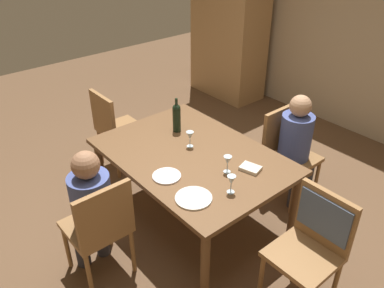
{
  "coord_description": "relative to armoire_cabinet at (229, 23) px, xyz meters",
  "views": [
    {
      "loc": [
        2.21,
        -1.86,
        2.57
      ],
      "look_at": [
        0.0,
        0.0,
        0.82
      ],
      "focal_mm": 36.94,
      "sensor_mm": 36.0,
      "label": 1
    }
  ],
  "objects": [
    {
      "name": "ground_plane",
      "position": [
        1.93,
        -2.34,
        -1.1
      ],
      "size": [
        10.0,
        10.0,
        0.0
      ],
      "primitive_type": "plane",
      "color": "brown"
    },
    {
      "name": "rear_room_partition",
      "position": [
        1.93,
        0.45,
        0.25
      ],
      "size": [
        6.4,
        0.12,
        2.7
      ],
      "primitive_type": "cube",
      "color": "tan",
      "rests_on": "ground_plane"
    },
    {
      "name": "armoire_cabinet",
      "position": [
        0.0,
        0.0,
        0.0
      ],
      "size": [
        1.18,
        0.62,
        2.18
      ],
      "color": "#A87F51",
      "rests_on": "ground_plane"
    },
    {
      "name": "dining_table",
      "position": [
        1.93,
        -2.34,
        -0.45
      ],
      "size": [
        1.66,
        1.17,
        0.72
      ],
      "color": "brown",
      "rests_on": "ground_plane"
    },
    {
      "name": "chair_near",
      "position": [
        2.02,
        -3.3,
        -0.56
      ],
      "size": [
        0.44,
        0.44,
        0.92
      ],
      "rotation": [
        0.0,
        0.0,
        1.57
      ],
      "color": "olive",
      "rests_on": "ground_plane"
    },
    {
      "name": "chair_far_right",
      "position": [
        2.22,
        -1.37,
        -0.56
      ],
      "size": [
        0.44,
        0.44,
        0.92
      ],
      "rotation": [
        0.0,
        0.0,
        -1.57
      ],
      "color": "olive",
      "rests_on": "ground_plane"
    },
    {
      "name": "chair_left_end",
      "position": [
        0.72,
        -2.42,
        -0.56
      ],
      "size": [
        0.44,
        0.44,
        0.92
      ],
      "color": "olive",
      "rests_on": "ground_plane"
    },
    {
      "name": "chair_right_end",
      "position": [
        3.14,
        -2.21,
        -0.5
      ],
      "size": [
        0.44,
        0.46,
        0.92
      ],
      "rotation": [
        0.0,
        0.0,
        3.14
      ],
      "color": "olive",
      "rests_on": "ground_plane"
    },
    {
      "name": "person_woman_host",
      "position": [
        1.9,
        -3.3,
        -0.44
      ],
      "size": [
        0.35,
        0.3,
        1.13
      ],
      "rotation": [
        0.0,
        0.0,
        1.57
      ],
      "color": "#33333D",
      "rests_on": "ground_plane"
    },
    {
      "name": "person_man_bearded",
      "position": [
        2.33,
        -1.37,
        -0.45
      ],
      "size": [
        0.35,
        0.3,
        1.12
      ],
      "rotation": [
        0.0,
        0.0,
        -1.57
      ],
      "color": "#33333D",
      "rests_on": "ground_plane"
    },
    {
      "name": "wine_bottle_tall_green",
      "position": [
        1.52,
        -2.18,
        -0.22
      ],
      "size": [
        0.08,
        0.08,
        0.34
      ],
      "color": "black",
      "rests_on": "dining_table"
    },
    {
      "name": "wine_glass_near_left",
      "position": [
        2.53,
        -2.46,
        -0.27
      ],
      "size": [
        0.07,
        0.07,
        0.15
      ],
      "color": "silver",
      "rests_on": "dining_table"
    },
    {
      "name": "wine_glass_centre",
      "position": [
        1.82,
        -2.27,
        -0.27
      ],
      "size": [
        0.07,
        0.07,
        0.15
      ],
      "color": "silver",
      "rests_on": "dining_table"
    },
    {
      "name": "wine_glass_near_right",
      "position": [
        2.32,
        -2.29,
        -0.27
      ],
      "size": [
        0.07,
        0.07,
        0.15
      ],
      "color": "silver",
      "rests_on": "dining_table"
    },
    {
      "name": "dinner_plate_host",
      "position": [
        2.06,
        -2.71,
        -0.37
      ],
      "size": [
        0.23,
        0.23,
        0.01
      ],
      "primitive_type": "cylinder",
      "color": "white",
      "rests_on": "dining_table"
    },
    {
      "name": "dinner_plate_guest_left",
      "position": [
        2.41,
        -2.72,
        -0.37
      ],
      "size": [
        0.28,
        0.28,
        0.01
      ],
      "primitive_type": "cylinder",
      "color": "silver",
      "rests_on": "dining_table"
    },
    {
      "name": "folded_napkin",
      "position": [
        2.42,
        -2.13,
        -0.36
      ],
      "size": [
        0.19,
        0.16,
        0.03
      ],
      "primitive_type": "cube",
      "rotation": [
        0.0,
        0.0,
        0.27
      ],
      "color": "beige",
      "rests_on": "dining_table"
    }
  ]
}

